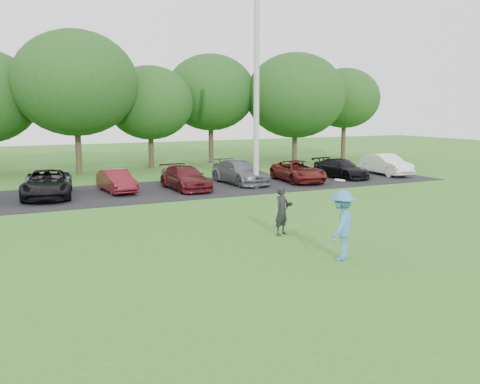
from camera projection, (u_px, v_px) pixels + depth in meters
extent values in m
plane|color=#306B1E|center=(297.00, 257.00, 14.53)|extent=(100.00, 100.00, 0.00)
cube|color=black|center=(153.00, 191.00, 26.02)|extent=(32.00, 6.50, 0.03)
cylinder|color=#A5A5A0|center=(256.00, 86.00, 26.19)|extent=(0.28, 0.28, 10.15)
imported|color=teal|center=(342.00, 225.00, 14.20)|extent=(1.39, 1.29, 1.88)
cylinder|color=white|center=(340.00, 180.00, 13.91)|extent=(0.27, 0.27, 0.06)
imported|color=black|center=(282.00, 211.00, 16.96)|extent=(0.67, 0.57, 1.56)
cube|color=black|center=(290.00, 204.00, 16.85)|extent=(0.17, 0.15, 0.10)
imported|color=black|center=(47.00, 184.00, 23.94)|extent=(2.80, 4.77, 1.25)
imported|color=#571319|center=(117.00, 181.00, 25.49)|extent=(1.35, 3.33, 1.08)
imported|color=#4A1015|center=(185.00, 178.00, 26.35)|extent=(1.69, 4.01, 1.15)
imported|color=#5A5C62|center=(240.00, 172.00, 28.42)|extent=(1.99, 4.32, 1.22)
imported|color=#531212|center=(298.00, 171.00, 29.17)|extent=(2.34, 4.27, 1.13)
imported|color=black|center=(341.00, 168.00, 30.77)|extent=(1.96, 3.89, 1.08)
imported|color=white|center=(386.00, 164.00, 32.17)|extent=(1.63, 3.88, 1.24)
cylinder|color=#38281C|center=(79.00, 152.00, 32.54)|extent=(0.36, 0.36, 2.70)
ellipsoid|color=#214C19|center=(75.00, 83.00, 31.90)|extent=(7.42, 7.42, 6.31)
cylinder|color=#38281C|center=(151.00, 152.00, 36.02)|extent=(0.36, 0.36, 2.20)
ellipsoid|color=#214C19|center=(150.00, 103.00, 35.51)|extent=(5.76, 5.76, 4.90)
cylinder|color=#38281C|center=(211.00, 145.00, 39.42)|extent=(0.36, 0.36, 2.70)
ellipsoid|color=#214C19|center=(211.00, 92.00, 38.83)|extent=(6.50, 6.50, 5.53)
cylinder|color=#38281C|center=(295.00, 148.00, 39.40)|extent=(0.36, 0.36, 2.20)
ellipsoid|color=#214C19|center=(295.00, 96.00, 38.81)|extent=(7.24, 7.24, 6.15)
cylinder|color=#38281C|center=(343.00, 141.00, 43.02)|extent=(0.36, 0.36, 2.70)
ellipsoid|color=#214C19|center=(345.00, 98.00, 42.48)|extent=(5.58, 5.58, 4.74)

